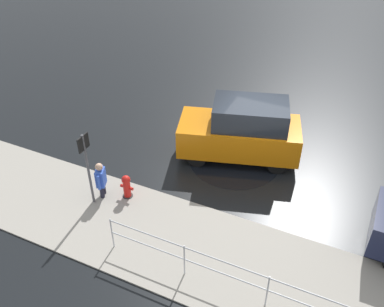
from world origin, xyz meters
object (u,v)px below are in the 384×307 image
(moving_hatchback, at_px, (242,131))
(pedestrian, at_px, (101,178))
(sign_post, at_px, (86,160))
(fire_hydrant, at_px, (127,187))

(moving_hatchback, bearing_deg, pedestrian, 50.29)
(moving_hatchback, bearing_deg, sign_post, 52.10)
(pedestrian, height_order, sign_post, sign_post)
(moving_hatchback, xyz_separation_m, pedestrian, (3.02, 3.64, -0.34))
(moving_hatchback, relative_size, pedestrian, 3.46)
(fire_hydrant, xyz_separation_m, pedestrian, (0.69, 0.27, 0.28))
(fire_hydrant, distance_m, sign_post, 1.54)
(moving_hatchback, height_order, pedestrian, moving_hatchback)
(moving_hatchback, height_order, sign_post, sign_post)
(moving_hatchback, bearing_deg, fire_hydrant, 55.24)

